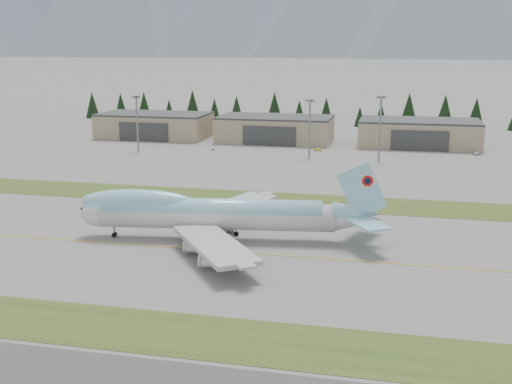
% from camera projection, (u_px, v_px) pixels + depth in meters
% --- Properties ---
extents(ground, '(7000.00, 7000.00, 0.00)m').
position_uv_depth(ground, '(206.00, 250.00, 130.51)').
color(ground, slate).
rests_on(ground, ground).
extents(grass_strip_near, '(400.00, 14.00, 0.08)m').
position_uv_depth(grass_strip_near, '(130.00, 329.00, 94.40)').
color(grass_strip_near, '#364C1B').
rests_on(grass_strip_near, ground).
extents(grass_strip_far, '(400.00, 18.00, 0.08)m').
position_uv_depth(grass_strip_far, '(255.00, 199.00, 173.26)').
color(grass_strip_far, '#364C1B').
rests_on(grass_strip_far, ground).
extents(taxiway_line_main, '(400.00, 0.40, 0.02)m').
position_uv_depth(taxiway_line_main, '(206.00, 250.00, 130.51)').
color(taxiway_line_main, gold).
rests_on(taxiway_line_main, ground).
extents(boeing_747_freighter, '(66.71, 56.84, 17.50)m').
position_uv_depth(boeing_747_freighter, '(213.00, 213.00, 136.43)').
color(boeing_747_freighter, silver).
rests_on(boeing_747_freighter, ground).
extents(hangar_left, '(48.00, 26.60, 10.80)m').
position_uv_depth(hangar_left, '(155.00, 125.00, 286.77)').
color(hangar_left, tan).
rests_on(hangar_left, ground).
extents(hangar_center, '(48.00, 26.60, 10.80)m').
position_uv_depth(hangar_center, '(275.00, 129.00, 274.93)').
color(hangar_center, tan).
rests_on(hangar_center, ground).
extents(hangar_right, '(48.00, 26.60, 10.80)m').
position_uv_depth(hangar_right, '(419.00, 133.00, 262.01)').
color(hangar_right, tan).
rests_on(hangar_right, ground).
extents(floodlight_masts, '(161.69, 7.70, 23.22)m').
position_uv_depth(floodlight_masts, '(382.00, 118.00, 226.15)').
color(floodlight_masts, slate).
rests_on(floodlight_masts, ground).
extents(service_vehicle_a, '(2.25, 3.61, 1.15)m').
position_uv_depth(service_vehicle_a, '(213.00, 150.00, 253.95)').
color(service_vehicle_a, white).
rests_on(service_vehicle_a, ground).
extents(service_vehicle_b, '(3.37, 1.60, 1.07)m').
position_uv_depth(service_vehicle_b, '(318.00, 151.00, 251.08)').
color(service_vehicle_b, gold).
rests_on(service_vehicle_b, ground).
extents(service_vehicle_c, '(3.09, 4.24, 1.14)m').
position_uv_depth(service_vehicle_c, '(477.00, 155.00, 241.82)').
color(service_vehicle_c, '#B8B9BE').
rests_on(service_vehicle_c, ground).
extents(conifer_belt, '(273.14, 16.34, 16.92)m').
position_uv_depth(conifer_belt, '(325.00, 110.00, 330.44)').
color(conifer_belt, black).
rests_on(conifer_belt, ground).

